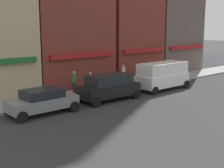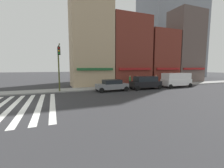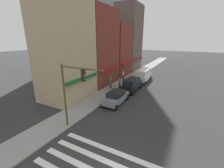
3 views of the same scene
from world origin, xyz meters
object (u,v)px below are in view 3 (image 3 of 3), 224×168
van_white (143,75)px  pedestrian_white_shirt (123,75)px  traffic_signal (72,87)px  pedestrian_green_top (111,83)px  suv_black (132,84)px  pedestrian_grey_coat (120,83)px  sedan_grey (116,97)px

van_white → pedestrian_white_shirt: van_white is taller
traffic_signal → pedestrian_green_top: (11.38, 2.53, -2.95)m
pedestrian_green_top → pedestrian_white_shirt: size_ratio=1.00×
suv_black → pedestrian_grey_coat: 1.99m
suv_black → pedestrian_green_top: size_ratio=2.68×
pedestrian_grey_coat → sedan_grey: bearing=-58.0°
sedan_grey → suv_black: bearing=-0.9°
suv_black → pedestrian_white_shirt: (4.72, 3.55, 0.04)m
pedestrian_green_top → suv_black: bearing=139.4°
pedestrian_grey_coat → pedestrian_white_shirt: (4.97, 1.58, 0.00)m
van_white → pedestrian_grey_coat: (-6.28, 1.98, -0.21)m
sedan_grey → pedestrian_grey_coat: size_ratio=2.50×
traffic_signal → van_white: 18.53m
sedan_grey → pedestrian_grey_coat: (5.22, 1.98, 0.23)m
pedestrian_green_top → pedestrian_white_shirt: (5.62, 0.28, 0.00)m
sedan_grey → suv_black: (5.47, 0.00, 0.19)m
pedestrian_green_top → pedestrian_white_shirt: 5.62m
traffic_signal → pedestrian_green_top: traffic_signal is taller
pedestrian_green_top → pedestrian_grey_coat: same height
traffic_signal → suv_black: 12.66m
suv_black → pedestrian_grey_coat: (-0.25, 1.98, 0.04)m
van_white → pedestrian_green_top: bearing=153.9°
sedan_grey → suv_black: suv_black is taller
van_white → traffic_signal: bearing=176.9°
suv_black → van_white: (6.04, -0.00, 0.25)m
sedan_grey → pedestrian_white_shirt: bearing=18.3°
pedestrian_white_shirt → suv_black: bearing=-30.3°
traffic_signal → pedestrian_white_shirt: bearing=9.4°
pedestrian_green_top → pedestrian_white_shirt: same height
traffic_signal → pedestrian_grey_coat: size_ratio=3.34×
pedestrian_green_top → van_white: bearing=-171.2°
suv_black → pedestrian_green_top: (-0.89, 3.27, 0.04)m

